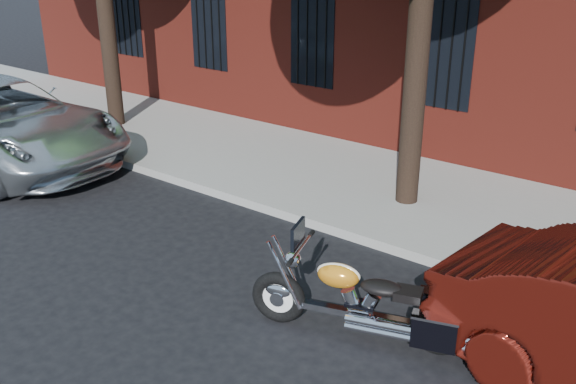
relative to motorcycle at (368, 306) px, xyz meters
The scene contains 4 objects.
ground 2.07m from the motorcycle, 159.77° to the left, with size 120.00×120.00×0.00m, color black.
curb 2.84m from the motorcycle, 132.39° to the left, with size 40.00×0.16×0.15m, color gray.
sidewalk 4.41m from the motorcycle, 115.61° to the left, with size 40.00×3.60×0.15m, color gray.
motorcycle is the anchor object (origin of this frame).
Camera 1 is at (4.92, -6.09, 4.32)m, focal length 40.00 mm.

